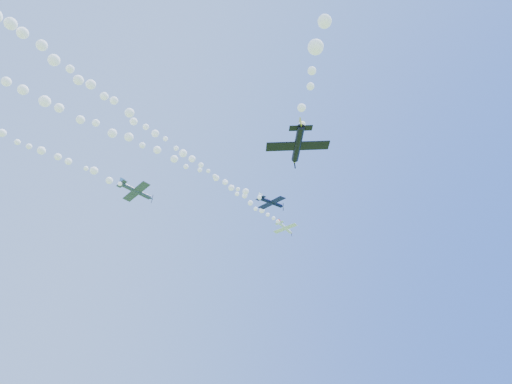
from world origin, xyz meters
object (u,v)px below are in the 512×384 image
plane_navy (271,202)px  plane_grey (136,191)px  plane_white (285,228)px  plane_black (298,145)px

plane_navy → plane_grey: 27.97m
plane_white → plane_black: size_ratio=0.93×
plane_grey → plane_black: (8.93, -35.62, -12.52)m
plane_navy → plane_black: 42.80m
plane_navy → plane_grey: bearing=168.8°
plane_navy → plane_black: plane_navy is taller
plane_grey → plane_black: 38.80m
plane_grey → plane_navy: bearing=-15.9°
plane_navy → plane_grey: plane_navy is taller
plane_white → plane_navy: size_ratio=0.87×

